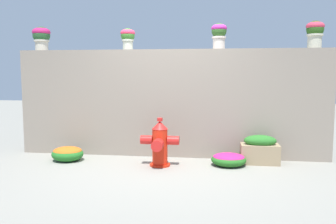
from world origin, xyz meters
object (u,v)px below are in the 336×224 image
flower_bush_left (68,153)px  flower_bush_right (229,159)px  potted_plant_3 (315,32)px  planter_box (260,150)px  fire_hydrant (160,144)px  potted_plant_1 (128,37)px  potted_plant_0 (41,36)px  potted_plant_2 (219,33)px

flower_bush_left → flower_bush_right: (2.60, 0.04, -0.02)m
potted_plant_3 → flower_bush_left: 4.48m
planter_box → fire_hydrant: bearing=-166.7°
potted_plant_1 → planter_box: 2.91m
potted_plant_0 → planter_box: size_ratio=0.72×
potted_plant_3 → fire_hydrant: size_ratio=0.60×
potted_plant_0 → planter_box: 4.27m
fire_hydrant → flower_bush_right: bearing=8.8°
potted_plant_1 → planter_box: size_ratio=0.62×
potted_plant_1 → potted_plant_2: (1.56, -0.02, 0.03)m
potted_plant_2 → fire_hydrant: bearing=-138.5°
potted_plant_1 → potted_plant_3: 3.10m
potted_plant_0 → flower_bush_left: 2.19m
potted_plant_1 → potted_plant_3: (3.10, 0.03, 0.04)m
potted_plant_0 → potted_plant_3: 4.68m
flower_bush_left → potted_plant_3: bearing=10.0°
potted_plant_0 → flower_bush_right: 3.92m
potted_plant_3 → potted_plant_2: bearing=-178.3°
potted_plant_3 → flower_bush_right: potted_plant_3 is taller
potted_plant_0 → fire_hydrant: 2.97m
potted_plant_0 → flower_bush_right: size_ratio=0.80×
flower_bush_right → planter_box: size_ratio=0.91×
fire_hydrant → flower_bush_right: size_ratio=1.39×
potted_plant_1 → fire_hydrant: bearing=-49.3°
potted_plant_2 → potted_plant_1: bearing=179.4°
potted_plant_3 → potted_plant_1: bearing=-179.4°
flower_bush_right → planter_box: planter_box is taller
potted_plant_1 → flower_bush_left: size_ratio=0.72×
planter_box → potted_plant_1: bearing=169.1°
potted_plant_1 → fire_hydrant: potted_plant_1 is taller
potted_plant_2 → potted_plant_3: bearing=1.7°
potted_plant_1 → fire_hydrant: 2.00m
potted_plant_2 → fire_hydrant: (-0.88, -0.78, -1.74)m
fire_hydrant → planter_box: (1.54, 0.37, -0.13)m
potted_plant_2 → flower_bush_left: (-2.42, -0.65, -1.96)m
potted_plant_1 → potted_plant_0: bearing=179.7°
potted_plant_3 → planter_box: (-0.87, -0.46, -1.87)m
potted_plant_2 → potted_plant_3: (1.54, 0.05, 0.01)m
potted_plant_1 → potted_plant_2: bearing=-0.6°
potted_plant_1 → flower_bush_left: bearing=-142.4°
flower_bush_left → flower_bush_right: size_ratio=0.96×
potted_plant_1 → potted_plant_3: potted_plant_3 is taller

